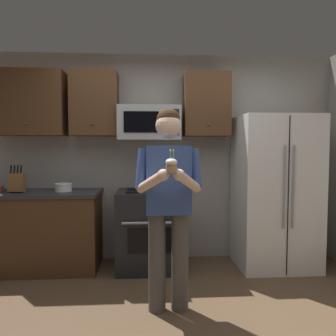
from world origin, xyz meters
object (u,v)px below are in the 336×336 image
Objects in this scene: microwave at (149,123)px; oven_range at (150,229)px; person at (168,198)px; knife_block at (17,182)px; bowl_large_white at (63,187)px; cupcake at (171,165)px; refrigerator at (275,192)px.

oven_range is at bearing -90.02° from microwave.
knife_block is at bearing 148.76° from person.
oven_range is at bearing 98.62° from person.
cupcake reaches higher than bowl_large_white.
bowl_large_white is 1.84m from cupcake.
knife_block is 1.94m from person.
microwave is at bearing 96.04° from cupcake.
bowl_large_white is at bearing 178.76° from oven_range.
knife_block is at bearing -178.88° from oven_range.
person is at bearing -82.26° from microwave.
bowl_large_white is 0.11× the size of person.
bowl_large_white is at bearing 5.81° from knife_block.
microwave is at bearing 173.97° from refrigerator.
person is (-1.34, -1.00, 0.10)m from refrigerator.
microwave is 0.42× the size of person.
oven_range is at bearing -1.24° from bowl_large_white.
refrigerator is 3.01m from knife_block.
bowl_large_white is (-1.00, -0.10, -0.75)m from microwave.
knife_block is (-3.00, 0.01, 0.13)m from refrigerator.
microwave reaches higher than knife_block.
cupcake is (1.16, -1.39, 0.32)m from bowl_large_white.
refrigerator is (1.50, -0.04, 0.44)m from oven_range.
microwave is at bearing 5.65° from knife_block.
microwave reaches higher than refrigerator.
microwave is 1.37m from person.
microwave is at bearing 5.57° from bowl_large_white.
oven_range is 1.12m from bowl_large_white.
microwave reaches higher than oven_range.
knife_block is 0.18× the size of person.
oven_range is 1.26m from microwave.
microwave is 2.31× the size of knife_block.
refrigerator is at bearing 36.61° from person.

